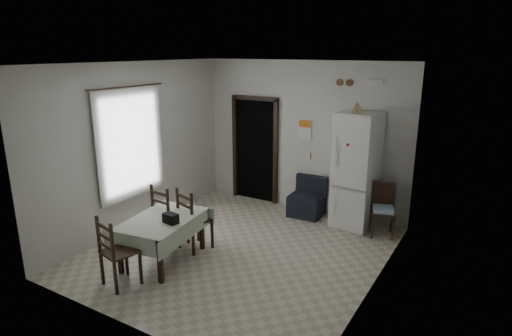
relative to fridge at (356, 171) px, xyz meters
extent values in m
plane|color=beige|center=(-1.20, -1.93, -1.03)|extent=(4.50, 4.50, 0.00)
cube|color=black|center=(-2.25, 0.53, 0.02)|extent=(0.90, 0.45, 2.10)
cube|color=black|center=(-2.74, 0.29, 0.02)|extent=(0.08, 0.10, 2.18)
cube|color=black|center=(-1.76, 0.29, 0.02)|extent=(0.08, 0.10, 2.18)
cube|color=black|center=(-2.25, 0.29, 1.11)|extent=(1.06, 0.10, 0.08)
cube|color=silver|center=(-3.35, -2.13, 0.52)|extent=(0.10, 1.20, 1.60)
cube|color=beige|center=(-3.24, -2.13, 0.52)|extent=(0.02, 1.45, 1.85)
cylinder|color=black|center=(-3.23, -2.13, 1.47)|extent=(0.02, 1.60, 0.02)
cube|color=white|center=(-1.15, 0.31, 0.59)|extent=(0.28, 0.02, 0.40)
cube|color=orange|center=(-1.15, 0.30, 0.69)|extent=(0.24, 0.01, 0.14)
cube|color=beige|center=(-1.05, 0.31, 0.07)|extent=(0.08, 0.02, 0.12)
cylinder|color=#533621|center=(-0.50, 0.30, 1.49)|extent=(0.12, 0.03, 0.12)
cylinder|color=#533621|center=(-0.32, 0.30, 1.49)|extent=(0.12, 0.03, 0.12)
cube|color=white|center=(0.15, 0.28, 1.52)|extent=(0.25, 0.07, 0.09)
cone|color=tan|center=(-0.05, -0.03, 1.12)|extent=(0.23, 0.23, 0.18)
cube|color=black|center=(-1.78, -2.83, -0.28)|extent=(0.24, 0.16, 0.14)
camera|label=1|loc=(2.19, -7.10, 2.07)|focal=30.00mm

